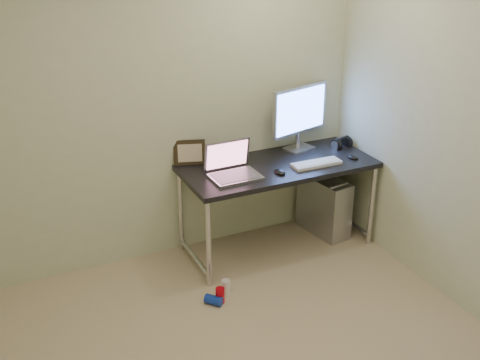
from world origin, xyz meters
The scene contains 16 objects.
wall_back centered at (0.00, 1.75, 1.25)m, with size 3.50×0.02×2.50m, color beige.
desk centered at (0.96, 1.41, 0.67)m, with size 1.54×0.67×0.75m.
tower_computer centered at (1.45, 1.47, 0.25)m, with size 0.29×0.51×0.54m.
cable_a centered at (1.40, 1.70, 0.40)m, with size 0.01×0.01×0.70m, color black.
cable_b centered at (1.49, 1.68, 0.38)m, with size 0.01×0.01×0.72m, color black.
can_red centered at (0.22, 0.88, 0.06)m, with size 0.07×0.07×0.12m, color red.
can_white centered at (0.29, 0.96, 0.06)m, with size 0.07×0.07×0.12m, color white.
can_blue centered at (0.17, 0.88, 0.03)m, with size 0.07×0.07×0.13m, color #1231AA.
laptop centered at (0.54, 1.37, 0.81)m, with size 0.37×0.31×0.26m.
monitor centered at (1.27, 1.63, 1.07)m, with size 0.57×0.22×0.54m.
keyboard centered at (1.22, 1.27, 0.76)m, with size 0.40×0.13×0.02m, color silver.
mouse_right centered at (1.56, 1.26, 0.77)m, with size 0.07×0.10×0.04m, color black.
mouse_left centered at (0.88, 1.25, 0.77)m, with size 0.07×0.12×0.04m, color black.
headphones centered at (1.62, 1.51, 0.78)m, with size 0.18×0.11×0.11m.
picture_frame centered at (0.32, 1.71, 0.85)m, with size 0.25×0.03×0.20m, color black.
webcam centered at (0.59, 1.69, 0.83)m, with size 0.04×0.03×0.11m.
Camera 1 is at (-1.19, -2.43, 2.59)m, focal length 45.00 mm.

